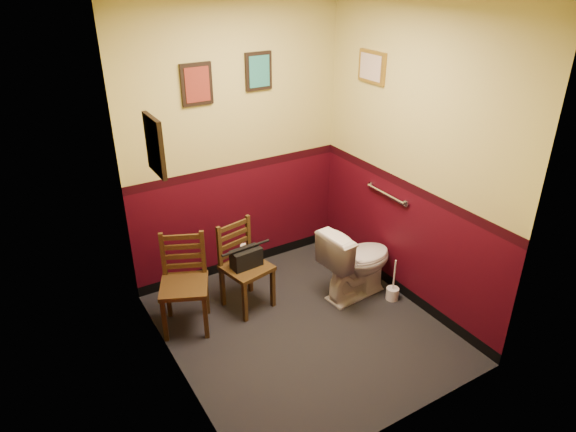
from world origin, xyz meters
name	(u,v)px	position (x,y,z in m)	size (l,w,h in m)	color
floor	(303,328)	(0.00, 0.00, 0.00)	(2.20, 2.40, 0.00)	black
wall_back	(236,144)	(0.00, 1.20, 1.35)	(2.20, 2.70, 0.00)	#3A0610
wall_front	(416,258)	(0.00, -1.20, 1.35)	(2.20, 2.70, 0.00)	#3A0610
wall_left	(166,222)	(-1.10, 0.00, 1.35)	(2.40, 2.70, 0.00)	#3A0610
wall_right	(412,161)	(1.10, 0.00, 1.35)	(2.40, 2.70, 0.00)	#3A0610
grab_bar	(386,194)	(1.07, 0.25, 0.95)	(0.05, 0.56, 0.06)	silver
framed_print_back_a	(197,84)	(-0.35, 1.18, 1.95)	(0.28, 0.04, 0.36)	black
framed_print_back_b	(259,71)	(0.25, 1.18, 2.00)	(0.26, 0.04, 0.34)	black
framed_print_left	(155,145)	(-1.08, 0.10, 1.85)	(0.04, 0.30, 0.38)	black
framed_print_right	(372,67)	(1.08, 0.60, 2.05)	(0.04, 0.34, 0.28)	olive
toilet	(357,261)	(0.72, 0.19, 0.36)	(0.41, 0.74, 0.72)	white
toilet_brush	(392,293)	(0.97, -0.07, 0.07)	(0.12, 0.12, 0.43)	silver
chair_left	(184,283)	(-0.83, 0.58, 0.43)	(0.53, 0.53, 0.85)	#563B19
chair_right	(244,266)	(-0.26, 0.59, 0.41)	(0.46, 0.46, 0.82)	#563B19
handbag	(246,258)	(-0.26, 0.55, 0.52)	(0.28, 0.16, 0.20)	black
tp_stack	(246,264)	(-0.05, 0.98, 0.16)	(0.21, 0.13, 0.37)	silver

